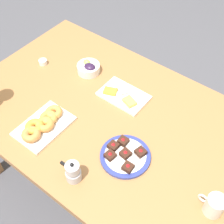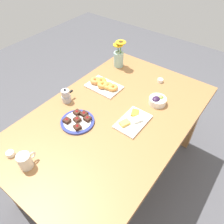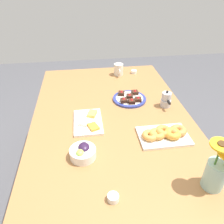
{
  "view_description": "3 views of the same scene",
  "coord_description": "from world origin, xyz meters",
  "px_view_note": "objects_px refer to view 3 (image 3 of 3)",
  "views": [
    {
      "loc": [
        -0.63,
        0.81,
        1.98
      ],
      "look_at": [
        0.0,
        0.0,
        0.78
      ],
      "focal_mm": 50.0,
      "sensor_mm": 36.0,
      "label": 1
    },
    {
      "loc": [
        -0.89,
        -0.68,
        1.85
      ],
      "look_at": [
        0.0,
        0.0,
        0.78
      ],
      "focal_mm": 35.0,
      "sensor_mm": 36.0,
      "label": 2
    },
    {
      "loc": [
        1.12,
        -0.15,
        1.55
      ],
      "look_at": [
        0.0,
        0.0,
        0.78
      ],
      "focal_mm": 35.0,
      "sensor_mm": 36.0,
      "label": 3
    }
  ],
  "objects_px": {
    "croissant_platter": "(165,134)",
    "flower_vase": "(216,172)",
    "jam_cup_honey": "(134,72)",
    "coffee_mug": "(119,69)",
    "jam_cup_berry": "(113,198)",
    "dessert_plate": "(130,98)",
    "dining_table": "(112,128)",
    "grape_bowl": "(83,152)",
    "cheese_platter": "(88,122)",
    "moka_pot": "(166,100)"
  },
  "relations": [
    {
      "from": "grape_bowl",
      "to": "flower_vase",
      "type": "xyz_separation_m",
      "value": [
        0.25,
        0.55,
        0.06
      ]
    },
    {
      "from": "grape_bowl",
      "to": "croissant_platter",
      "type": "xyz_separation_m",
      "value": [
        -0.09,
        0.45,
        -0.01
      ]
    },
    {
      "from": "dining_table",
      "to": "jam_cup_honey",
      "type": "relative_size",
      "value": 33.33
    },
    {
      "from": "dining_table",
      "to": "moka_pot",
      "type": "relative_size",
      "value": 13.45
    },
    {
      "from": "grape_bowl",
      "to": "dessert_plate",
      "type": "height_order",
      "value": "grape_bowl"
    },
    {
      "from": "grape_bowl",
      "to": "croissant_platter",
      "type": "distance_m",
      "value": 0.46
    },
    {
      "from": "dining_table",
      "to": "flower_vase",
      "type": "xyz_separation_m",
      "value": [
        0.57,
        0.36,
        0.17
      ]
    },
    {
      "from": "dining_table",
      "to": "grape_bowl",
      "type": "relative_size",
      "value": 12.16
    },
    {
      "from": "coffee_mug",
      "to": "moka_pot",
      "type": "bearing_deg",
      "value": 23.18
    },
    {
      "from": "coffee_mug",
      "to": "jam_cup_honey",
      "type": "relative_size",
      "value": 2.36
    },
    {
      "from": "croissant_platter",
      "to": "moka_pot",
      "type": "bearing_deg",
      "value": 159.85
    },
    {
      "from": "jam_cup_berry",
      "to": "moka_pot",
      "type": "xyz_separation_m",
      "value": [
        -0.66,
        0.45,
        0.03
      ]
    },
    {
      "from": "flower_vase",
      "to": "moka_pot",
      "type": "xyz_separation_m",
      "value": [
        -0.65,
        0.02,
        -0.04
      ]
    },
    {
      "from": "coffee_mug",
      "to": "croissant_platter",
      "type": "xyz_separation_m",
      "value": [
        0.86,
        0.12,
        -0.03
      ]
    },
    {
      "from": "coffee_mug",
      "to": "jam_cup_berry",
      "type": "height_order",
      "value": "coffee_mug"
    },
    {
      "from": "dining_table",
      "to": "cheese_platter",
      "type": "bearing_deg",
      "value": -75.11
    },
    {
      "from": "dining_table",
      "to": "croissant_platter",
      "type": "distance_m",
      "value": 0.37
    },
    {
      "from": "jam_cup_berry",
      "to": "flower_vase",
      "type": "bearing_deg",
      "value": 91.33
    },
    {
      "from": "cheese_platter",
      "to": "flower_vase",
      "type": "xyz_separation_m",
      "value": [
        0.53,
        0.51,
        0.08
      ]
    },
    {
      "from": "jam_cup_berry",
      "to": "moka_pot",
      "type": "relative_size",
      "value": 0.4
    },
    {
      "from": "jam_cup_berry",
      "to": "dessert_plate",
      "type": "relative_size",
      "value": 0.2
    },
    {
      "from": "coffee_mug",
      "to": "flower_vase",
      "type": "height_order",
      "value": "flower_vase"
    },
    {
      "from": "croissant_platter",
      "to": "flower_vase",
      "type": "height_order",
      "value": "flower_vase"
    },
    {
      "from": "jam_cup_honey",
      "to": "flower_vase",
      "type": "relative_size",
      "value": 0.19
    },
    {
      "from": "cheese_platter",
      "to": "dessert_plate",
      "type": "relative_size",
      "value": 1.1
    },
    {
      "from": "flower_vase",
      "to": "croissant_platter",
      "type": "bearing_deg",
      "value": -164.38
    },
    {
      "from": "jam_cup_honey",
      "to": "moka_pot",
      "type": "relative_size",
      "value": 0.4
    },
    {
      "from": "coffee_mug",
      "to": "flower_vase",
      "type": "distance_m",
      "value": 1.22
    },
    {
      "from": "flower_vase",
      "to": "jam_cup_honey",
      "type": "bearing_deg",
      "value": -176.49
    },
    {
      "from": "cheese_platter",
      "to": "jam_cup_berry",
      "type": "distance_m",
      "value": 0.55
    },
    {
      "from": "coffee_mug",
      "to": "dessert_plate",
      "type": "distance_m",
      "value": 0.44
    },
    {
      "from": "croissant_platter",
      "to": "moka_pot",
      "type": "xyz_separation_m",
      "value": [
        -0.31,
        0.11,
        0.03
      ]
    },
    {
      "from": "dining_table",
      "to": "croissant_platter",
      "type": "relative_size",
      "value": 5.57
    },
    {
      "from": "grape_bowl",
      "to": "coffee_mug",
      "type": "bearing_deg",
      "value": 160.58
    },
    {
      "from": "croissant_platter",
      "to": "dessert_plate",
      "type": "height_order",
      "value": "dessert_plate"
    },
    {
      "from": "dining_table",
      "to": "coffee_mug",
      "type": "distance_m",
      "value": 0.66
    },
    {
      "from": "coffee_mug",
      "to": "croissant_platter",
      "type": "distance_m",
      "value": 0.87
    },
    {
      "from": "moka_pot",
      "to": "dessert_plate",
      "type": "bearing_deg",
      "value": -116.73
    },
    {
      "from": "grape_bowl",
      "to": "jam_cup_berry",
      "type": "distance_m",
      "value": 0.29
    },
    {
      "from": "croissant_platter",
      "to": "jam_cup_berry",
      "type": "relative_size",
      "value": 5.98
    },
    {
      "from": "dining_table",
      "to": "croissant_platter",
      "type": "xyz_separation_m",
      "value": [
        0.23,
        0.26,
        0.11
      ]
    },
    {
      "from": "jam_cup_honey",
      "to": "flower_vase",
      "type": "distance_m",
      "value": 1.22
    },
    {
      "from": "grape_bowl",
      "to": "cheese_platter",
      "type": "distance_m",
      "value": 0.28
    },
    {
      "from": "dining_table",
      "to": "coffee_mug",
      "type": "xyz_separation_m",
      "value": [
        -0.63,
        0.14,
        0.14
      ]
    },
    {
      "from": "cheese_platter",
      "to": "flower_vase",
      "type": "relative_size",
      "value": 1.04
    },
    {
      "from": "dessert_plate",
      "to": "croissant_platter",
      "type": "bearing_deg",
      "value": 14.67
    },
    {
      "from": "cheese_platter",
      "to": "jam_cup_berry",
      "type": "relative_size",
      "value": 5.42
    },
    {
      "from": "dining_table",
      "to": "jam_cup_berry",
      "type": "xyz_separation_m",
      "value": [
        0.58,
        -0.08,
        0.1
      ]
    },
    {
      "from": "cheese_platter",
      "to": "croissant_platter",
      "type": "relative_size",
      "value": 0.91
    },
    {
      "from": "dining_table",
      "to": "flower_vase",
      "type": "height_order",
      "value": "flower_vase"
    }
  ]
}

